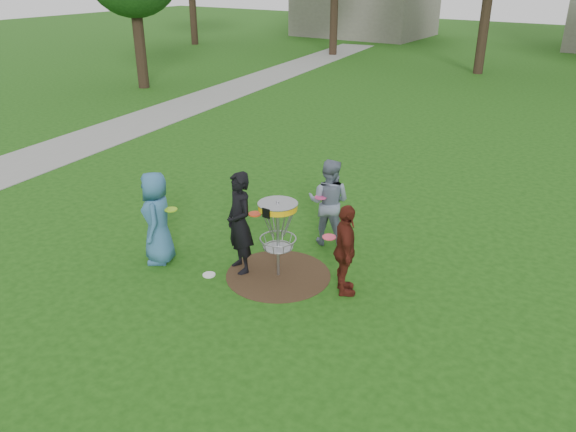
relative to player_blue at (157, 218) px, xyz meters
The scene contains 10 objects.
ground 2.34m from the player_blue, 19.69° to the left, with size 100.00×100.00×0.00m, color #19470F.
dirt_patch 2.34m from the player_blue, 19.69° to the left, with size 1.80×1.80×0.01m, color #47331E.
concrete_path 11.84m from the player_blue, 132.27° to the left, with size 2.20×40.00×0.02m, color #9E9E99.
player_blue is the anchor object (origin of this frame).
player_black 1.51m from the player_blue, 20.76° to the left, with size 0.65×0.43×1.79m, color black.
player_grey 3.13m from the player_blue, 47.00° to the left, with size 0.81×0.63×1.67m, color slate.
player_maroon 3.37m from the player_blue, 15.00° to the left, with size 0.90×0.37×1.53m, color #541C13.
disc_on_grass 1.36m from the player_blue, ahead, with size 0.22×0.22×0.02m, color white.
disc_golf_basket 2.19m from the player_blue, 19.68° to the left, with size 0.66×0.67×1.38m.
held_discs 1.98m from the player_blue, 26.85° to the left, with size 2.93×2.14×0.18m.
Camera 1 is at (4.80, -6.87, 4.87)m, focal length 35.00 mm.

